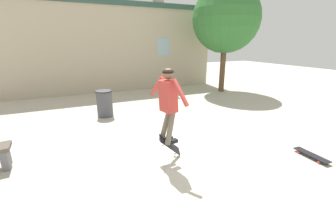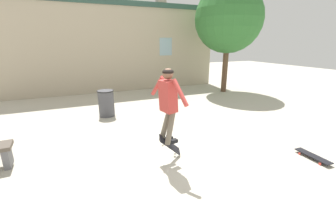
% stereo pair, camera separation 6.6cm
% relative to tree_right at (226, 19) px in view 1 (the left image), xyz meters
% --- Properties ---
extents(ground_plane, '(40.00, 40.00, 0.00)m').
position_rel_tree_right_xyz_m(ground_plane, '(-4.88, -5.50, -3.47)').
color(ground_plane, beige).
extents(building_backdrop, '(11.41, 0.52, 5.36)m').
position_rel_tree_right_xyz_m(building_backdrop, '(-4.85, 2.38, -1.24)').
color(building_backdrop, '#B7A88E').
rests_on(building_backdrop, ground_plane).
extents(tree_right, '(3.16, 3.16, 5.06)m').
position_rel_tree_right_xyz_m(tree_right, '(0.00, 0.00, 0.00)').
color(tree_right, brown).
rests_on(tree_right, ground_plane).
extents(trash_bin, '(0.56, 0.56, 0.89)m').
position_rel_tree_right_xyz_m(trash_bin, '(-6.13, -1.66, -3.00)').
color(trash_bin, '#47474C').
rests_on(trash_bin, ground_plane).
extents(skater, '(0.35, 1.21, 1.51)m').
position_rel_tree_right_xyz_m(skater, '(-5.47, -5.36, -2.11)').
color(skater, '#B23833').
extents(skateboard_flipping, '(0.60, 0.37, 0.62)m').
position_rel_tree_right_xyz_m(skateboard_flipping, '(-5.39, -5.29, -3.13)').
color(skateboard_flipping, black).
extents(skateboard_resting, '(0.25, 0.78, 0.08)m').
position_rel_tree_right_xyz_m(skateboard_resting, '(-2.53, -6.51, -3.40)').
color(skateboard_resting, black).
rests_on(skateboard_resting, ground_plane).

